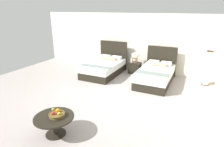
{
  "coord_description": "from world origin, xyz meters",
  "views": [
    {
      "loc": [
        2.74,
        -4.97,
        2.78
      ],
      "look_at": [
        -0.03,
        0.58,
        0.65
      ],
      "focal_mm": 30.73,
      "sensor_mm": 36.0,
      "label": 1
    }
  ],
  "objects_px": {
    "nightstand": "(135,68)",
    "vase": "(132,60)",
    "coffee_table": "(54,121)",
    "floor_lamp_corner": "(208,68)",
    "table_lamp": "(135,57)",
    "fruit_bowl": "(57,114)",
    "bed_near_corner": "(155,75)",
    "loose_apple": "(53,110)",
    "bed_near_window": "(104,67)"
  },
  "relations": [
    {
      "from": "table_lamp",
      "to": "loose_apple",
      "type": "height_order",
      "value": "table_lamp"
    },
    {
      "from": "fruit_bowl",
      "to": "table_lamp",
      "type": "bearing_deg",
      "value": 89.33
    },
    {
      "from": "floor_lamp_corner",
      "to": "fruit_bowl",
      "type": "bearing_deg",
      "value": -121.31
    },
    {
      "from": "nightstand",
      "to": "bed_near_corner",
      "type": "bearing_deg",
      "value": -34.3
    },
    {
      "from": "bed_near_corner",
      "to": "table_lamp",
      "type": "distance_m",
      "value": 1.43
    },
    {
      "from": "bed_near_corner",
      "to": "nightstand",
      "type": "height_order",
      "value": "bed_near_corner"
    },
    {
      "from": "bed_near_corner",
      "to": "bed_near_window",
      "type": "bearing_deg",
      "value": 179.92
    },
    {
      "from": "coffee_table",
      "to": "fruit_bowl",
      "type": "relative_size",
      "value": 2.48
    },
    {
      "from": "loose_apple",
      "to": "table_lamp",
      "type": "bearing_deg",
      "value": 86.47
    },
    {
      "from": "coffee_table",
      "to": "vase",
      "type": "bearing_deg",
      "value": 90.44
    },
    {
      "from": "nightstand",
      "to": "loose_apple",
      "type": "xyz_separation_m",
      "value": [
        -0.3,
        -4.8,
        0.26
      ]
    },
    {
      "from": "bed_near_window",
      "to": "vase",
      "type": "bearing_deg",
      "value": 35.95
    },
    {
      "from": "coffee_table",
      "to": "floor_lamp_corner",
      "type": "height_order",
      "value": "floor_lamp_corner"
    },
    {
      "from": "nightstand",
      "to": "floor_lamp_corner",
      "type": "bearing_deg",
      "value": -2.28
    },
    {
      "from": "bed_near_window",
      "to": "loose_apple",
      "type": "distance_m",
      "value": 4.13
    },
    {
      "from": "coffee_table",
      "to": "loose_apple",
      "type": "bearing_deg",
      "value": 135.53
    },
    {
      "from": "loose_apple",
      "to": "fruit_bowl",
      "type": "bearing_deg",
      "value": -30.39
    },
    {
      "from": "fruit_bowl",
      "to": "loose_apple",
      "type": "distance_m",
      "value": 0.28
    },
    {
      "from": "bed_near_window",
      "to": "bed_near_corner",
      "type": "bearing_deg",
      "value": -0.08
    },
    {
      "from": "coffee_table",
      "to": "floor_lamp_corner",
      "type": "relative_size",
      "value": 0.68
    },
    {
      "from": "table_lamp",
      "to": "vase",
      "type": "xyz_separation_m",
      "value": [
        -0.15,
        -0.06,
        -0.14
      ]
    },
    {
      "from": "nightstand",
      "to": "loose_apple",
      "type": "bearing_deg",
      "value": -93.55
    },
    {
      "from": "bed_near_corner",
      "to": "fruit_bowl",
      "type": "height_order",
      "value": "bed_near_corner"
    },
    {
      "from": "table_lamp",
      "to": "floor_lamp_corner",
      "type": "distance_m",
      "value": 2.88
    },
    {
      "from": "bed_near_corner",
      "to": "loose_apple",
      "type": "xyz_separation_m",
      "value": [
        -1.42,
        -4.04,
        0.19
      ]
    },
    {
      "from": "vase",
      "to": "loose_apple",
      "type": "distance_m",
      "value": 4.77
    },
    {
      "from": "bed_near_corner",
      "to": "nightstand",
      "type": "bearing_deg",
      "value": 145.7
    },
    {
      "from": "bed_near_corner",
      "to": "floor_lamp_corner",
      "type": "relative_size",
      "value": 1.65
    },
    {
      "from": "bed_near_window",
      "to": "nightstand",
      "type": "relative_size",
      "value": 4.33
    },
    {
      "from": "bed_near_window",
      "to": "fruit_bowl",
      "type": "xyz_separation_m",
      "value": [
        1.09,
        -4.18,
        0.2
      ]
    },
    {
      "from": "table_lamp",
      "to": "floor_lamp_corner",
      "type": "bearing_deg",
      "value": -2.68
    },
    {
      "from": "fruit_bowl",
      "to": "bed_near_corner",
      "type": "bearing_deg",
      "value": 74.25
    },
    {
      "from": "nightstand",
      "to": "floor_lamp_corner",
      "type": "relative_size",
      "value": 0.38
    },
    {
      "from": "vase",
      "to": "table_lamp",
      "type": "bearing_deg",
      "value": 22.07
    },
    {
      "from": "bed_near_window",
      "to": "floor_lamp_corner",
      "type": "relative_size",
      "value": 1.63
    },
    {
      "from": "table_lamp",
      "to": "bed_near_window",
      "type": "bearing_deg",
      "value": -145.63
    },
    {
      "from": "nightstand",
      "to": "vase",
      "type": "relative_size",
      "value": 2.33
    },
    {
      "from": "table_lamp",
      "to": "loose_apple",
      "type": "distance_m",
      "value": 4.84
    },
    {
      "from": "fruit_bowl",
      "to": "floor_lamp_corner",
      "type": "bearing_deg",
      "value": 58.69
    },
    {
      "from": "loose_apple",
      "to": "floor_lamp_corner",
      "type": "height_order",
      "value": "floor_lamp_corner"
    },
    {
      "from": "nightstand",
      "to": "coffee_table",
      "type": "xyz_separation_m",
      "value": [
        -0.11,
        -4.99,
        0.12
      ]
    },
    {
      "from": "table_lamp",
      "to": "floor_lamp_corner",
      "type": "xyz_separation_m",
      "value": [
        2.88,
        -0.13,
        -0.08
      ]
    },
    {
      "from": "coffee_table",
      "to": "fruit_bowl",
      "type": "bearing_deg",
      "value": 40.05
    },
    {
      "from": "nightstand",
      "to": "table_lamp",
      "type": "bearing_deg",
      "value": 90.0
    },
    {
      "from": "nightstand",
      "to": "fruit_bowl",
      "type": "height_order",
      "value": "fruit_bowl"
    },
    {
      "from": "bed_near_window",
      "to": "loose_apple",
      "type": "relative_size",
      "value": 28.7
    },
    {
      "from": "table_lamp",
      "to": "nightstand",
      "type": "bearing_deg",
      "value": -90.0
    },
    {
      "from": "bed_near_window",
      "to": "vase",
      "type": "relative_size",
      "value": 10.07
    },
    {
      "from": "nightstand",
      "to": "vase",
      "type": "distance_m",
      "value": 0.38
    },
    {
      "from": "bed_near_window",
      "to": "loose_apple",
      "type": "height_order",
      "value": "bed_near_window"
    }
  ]
}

